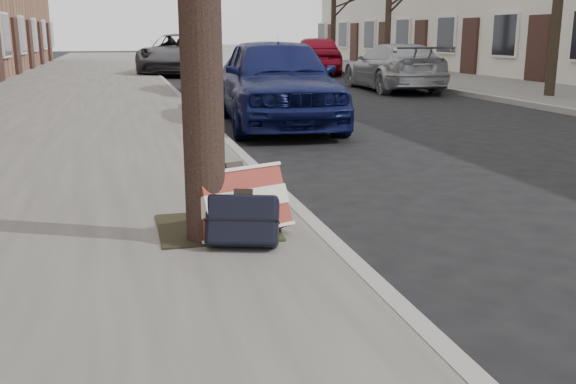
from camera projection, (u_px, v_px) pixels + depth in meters
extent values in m
plane|color=black|center=(547.00, 275.00, 4.20)|extent=(120.00, 120.00, 0.00)
cube|color=slate|center=(79.00, 90.00, 17.37)|extent=(5.00, 70.00, 0.12)
cube|color=slate|center=(461.00, 82.00, 20.19)|extent=(4.00, 70.00, 0.12)
cube|color=black|center=(216.00, 227.00, 4.81)|extent=(0.85, 0.85, 0.02)
cube|color=maroon|center=(242.00, 202.00, 4.55)|extent=(0.73, 0.56, 0.50)
cube|color=black|center=(242.00, 220.00, 4.33)|extent=(0.55, 0.42, 0.38)
imported|color=#0E1444|center=(276.00, 81.00, 10.87)|extent=(2.14, 4.59, 1.52)
imported|color=#ADB0B5|center=(216.00, 70.00, 16.37)|extent=(1.45, 3.90, 1.27)
imported|color=#3E3D42|center=(181.00, 54.00, 24.75)|extent=(3.96, 6.05, 1.55)
imported|color=#95979C|center=(393.00, 67.00, 17.78)|extent=(2.02, 4.51, 1.28)
imported|color=maroon|center=(316.00, 55.00, 24.89)|extent=(2.68, 4.68, 1.50)
cylinder|color=black|center=(388.00, 12.00, 23.78)|extent=(0.23, 0.23, 4.42)
cylinder|color=black|center=(334.00, 12.00, 29.75)|extent=(0.23, 0.23, 4.81)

